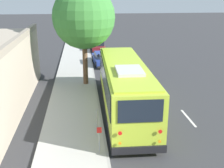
# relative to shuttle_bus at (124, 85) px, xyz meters

# --- Properties ---
(ground_plane) EXTENTS (160.00, 160.00, 0.00)m
(ground_plane) POSITION_rel_shuttle_bus_xyz_m (1.05, -0.54, -1.77)
(ground_plane) COLOR #333335
(sidewalk_slab) EXTENTS (80.00, 3.27, 0.15)m
(sidewalk_slab) POSITION_rel_shuttle_bus_xyz_m (1.05, 3.26, -1.69)
(sidewalk_slab) COLOR #B2AFA8
(sidewalk_slab) RESTS_ON ground
(curb_strip) EXTENTS (80.00, 0.14, 0.15)m
(curb_strip) POSITION_rel_shuttle_bus_xyz_m (1.05, 1.56, -1.69)
(curb_strip) COLOR #9D9A94
(curb_strip) RESTS_ON ground
(shuttle_bus) EXTENTS (11.02, 2.81, 3.30)m
(shuttle_bus) POSITION_rel_shuttle_bus_xyz_m (0.00, 0.00, 0.00)
(shuttle_bus) COLOR #ADC633
(shuttle_bus) RESTS_ON ground
(parked_sedan_blue) EXTENTS (4.59, 1.98, 1.27)m
(parked_sedan_blue) POSITION_rel_shuttle_bus_xyz_m (12.21, 0.50, -1.18)
(parked_sedan_blue) COLOR navy
(parked_sedan_blue) RESTS_ON ground
(parked_sedan_maroon) EXTENTS (4.61, 1.72, 1.31)m
(parked_sedan_maroon) POSITION_rel_shuttle_bus_xyz_m (19.15, 0.49, -1.16)
(parked_sedan_maroon) COLOR maroon
(parked_sedan_maroon) RESTS_ON ground
(street_tree) EXTENTS (4.78, 4.78, 8.36)m
(street_tree) POSITION_rel_shuttle_bus_xyz_m (5.60, 2.32, 3.96)
(street_tree) COLOR brown
(street_tree) RESTS_ON sidewalk_slab
(sign_post_near) EXTENTS (0.06, 0.22, 1.30)m
(sign_post_near) POSITION_rel_shuttle_bus_xyz_m (-4.91, 1.90, -0.94)
(sign_post_near) COLOR gray
(sign_post_near) RESTS_ON sidewalk_slab
(sign_post_far) EXTENTS (0.06, 0.06, 1.35)m
(sign_post_far) POSITION_rel_shuttle_bus_xyz_m (-2.99, 1.90, -0.94)
(sign_post_far) COLOR gray
(sign_post_far) RESTS_ON sidewalk_slab
(lane_stripe_mid) EXTENTS (2.40, 0.14, 0.01)m
(lane_stripe_mid) POSITION_rel_shuttle_bus_xyz_m (-1.47, -3.71, -1.76)
(lane_stripe_mid) COLOR silver
(lane_stripe_mid) RESTS_ON ground
(lane_stripe_ahead) EXTENTS (2.40, 0.14, 0.01)m
(lane_stripe_ahead) POSITION_rel_shuttle_bus_xyz_m (4.53, -3.71, -1.76)
(lane_stripe_ahead) COLOR silver
(lane_stripe_ahead) RESTS_ON ground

